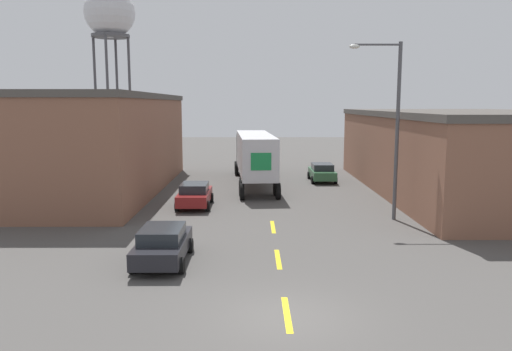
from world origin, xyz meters
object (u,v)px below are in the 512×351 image
(parked_car_left_near, at_px, (163,244))
(parked_car_left_far, at_px, (195,194))
(street_lamp, at_px, (392,120))
(parked_car_right_far, at_px, (322,172))
(water_tower, at_px, (110,15))
(semi_truck, at_px, (254,153))

(parked_car_left_near, bearing_deg, parked_car_left_far, 90.00)
(parked_car_left_far, relative_size, street_lamp, 0.45)
(parked_car_right_far, relative_size, street_lamp, 0.45)
(parked_car_left_near, relative_size, parked_car_right_far, 1.00)
(water_tower, bearing_deg, parked_car_left_far, -64.94)
(parked_car_left_far, xyz_separation_m, parked_car_right_far, (9.13, 10.02, 0.00))
(water_tower, height_order, street_lamp, water_tower)
(parked_car_left_near, xyz_separation_m, water_tower, (-11.65, 35.74, 14.78))
(semi_truck, height_order, street_lamp, street_lamp)
(semi_truck, height_order, water_tower, water_tower)
(parked_car_left_far, bearing_deg, street_lamp, -17.44)
(parked_car_left_near, bearing_deg, parked_car_right_far, 66.34)
(semi_truck, distance_m, parked_car_left_far, 9.49)
(semi_truck, distance_m, water_tower, 25.89)
(semi_truck, bearing_deg, parked_car_left_near, -104.14)
(semi_truck, bearing_deg, street_lamp, -62.38)
(parked_car_left_near, height_order, parked_car_right_far, same)
(parked_car_left_near, relative_size, water_tower, 0.23)
(parked_car_right_far, bearing_deg, parked_car_left_far, -132.36)
(parked_car_left_far, relative_size, parked_car_right_far, 1.00)
(parked_car_right_far, height_order, street_lamp, street_lamp)
(parked_car_right_far, distance_m, street_lamp, 14.33)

